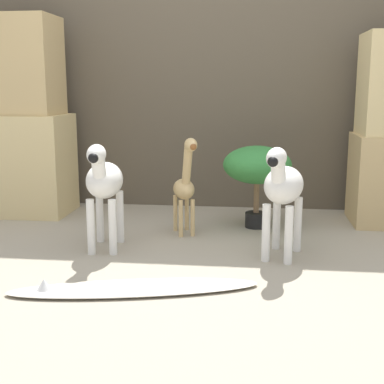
# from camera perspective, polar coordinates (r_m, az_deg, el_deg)

# --- Properties ---
(ground_plane) EXTENTS (14.00, 14.00, 0.00)m
(ground_plane) POSITION_cam_1_polar(r_m,az_deg,el_deg) (2.74, -0.66, -8.29)
(ground_plane) COLOR #9E937F
(wall_back) EXTENTS (6.40, 0.08, 2.20)m
(wall_back) POSITION_cam_1_polar(r_m,az_deg,el_deg) (4.07, 2.06, 13.87)
(wall_back) COLOR brown
(wall_back) RESTS_ON ground_plane
(rock_pillar_left) EXTENTS (0.78, 0.46, 1.39)m
(rock_pillar_left) POSITION_cam_1_polar(r_m,az_deg,el_deg) (4.05, -18.59, 6.88)
(rock_pillar_left) COLOR #DBC184
(rock_pillar_left) RESTS_ON ground_plane
(zebra_right) EXTENTS (0.28, 0.47, 0.62)m
(zebra_right) POSITION_cam_1_polar(r_m,az_deg,el_deg) (2.87, 9.65, 0.49)
(zebra_right) COLOR white
(zebra_right) RESTS_ON ground_plane
(zebra_left) EXTENTS (0.23, 0.47, 0.62)m
(zebra_left) POSITION_cam_1_polar(r_m,az_deg,el_deg) (3.02, -9.39, 1.02)
(zebra_left) COLOR white
(zebra_left) RESTS_ON ground_plane
(giraffe_figurine) EXTENTS (0.22, 0.36, 0.62)m
(giraffe_figurine) POSITION_cam_1_polar(r_m,az_deg,el_deg) (3.28, -0.73, 0.95)
(giraffe_figurine) COLOR tan
(giraffe_figurine) RESTS_ON ground_plane
(potted_palm_front) EXTENTS (0.44, 0.44, 0.54)m
(potted_palm_front) POSITION_cam_1_polar(r_m,az_deg,el_deg) (3.47, 6.96, 2.65)
(potted_palm_front) COLOR black
(potted_palm_front) RESTS_ON ground_plane
(surfboard) EXTENTS (1.16, 0.47, 0.07)m
(surfboard) POSITION_cam_1_polar(r_m,az_deg,el_deg) (2.48, -6.47, -10.12)
(surfboard) COLOR silver
(surfboard) RESTS_ON ground_plane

